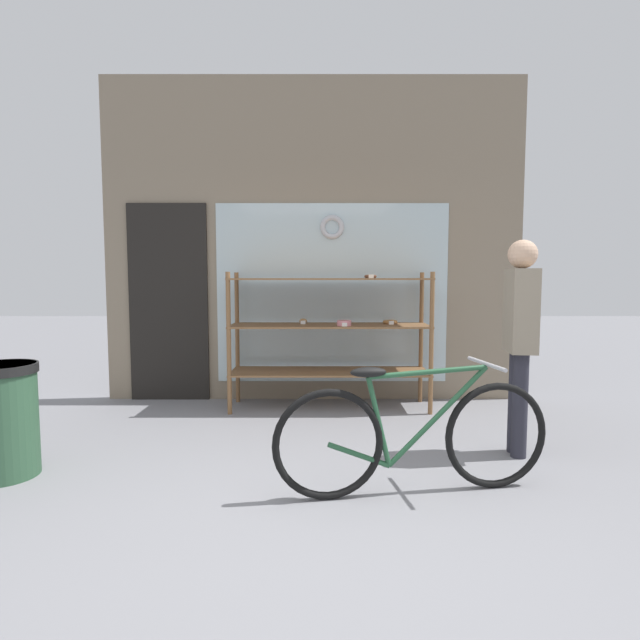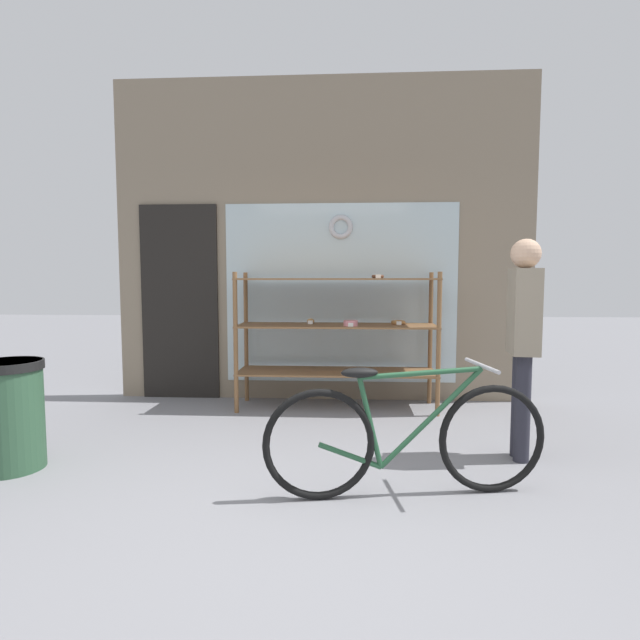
{
  "view_description": "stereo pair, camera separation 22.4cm",
  "coord_description": "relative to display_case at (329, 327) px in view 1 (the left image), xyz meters",
  "views": [
    {
      "loc": [
        0.07,
        -2.48,
        1.31
      ],
      "look_at": [
        0.08,
        1.09,
        1.01
      ],
      "focal_mm": 28.0,
      "sensor_mm": 36.0,
      "label": 1
    },
    {
      "loc": [
        0.3,
        -2.48,
        1.31
      ],
      "look_at": [
        0.08,
        1.09,
        1.01
      ],
      "focal_mm": 28.0,
      "sensor_mm": 36.0,
      "label": 2
    }
  ],
  "objects": [
    {
      "name": "ground_plane",
      "position": [
        -0.18,
        -2.49,
        -0.82
      ],
      "size": [
        30.0,
        30.0,
        0.0
      ],
      "primitive_type": "plane",
      "color": "gray"
    },
    {
      "name": "storefront_facade",
      "position": [
        -0.23,
        0.4,
        0.83
      ],
      "size": [
        4.45,
        0.13,
        3.42
      ],
      "color": "gray",
      "rests_on": "ground_plane"
    },
    {
      "name": "display_case",
      "position": [
        0.0,
        0.0,
        0.0
      ],
      "size": [
        1.98,
        0.53,
        1.37
      ],
      "color": "brown",
      "rests_on": "ground_plane"
    },
    {
      "name": "bicycle",
      "position": [
        0.46,
        -2.03,
        -0.46
      ],
      "size": [
        1.71,
        0.46,
        0.8
      ],
      "rotation": [
        0.0,
        0.0,
        0.16
      ],
      "color": "black",
      "rests_on": "ground_plane"
    },
    {
      "name": "pedestrian",
      "position": [
        1.36,
        -1.35,
        0.11
      ],
      "size": [
        0.22,
        0.34,
        1.59
      ],
      "rotation": [
        0.0,
        0.0,
        -1.69
      ],
      "color": "#282833",
      "rests_on": "ground_plane"
    },
    {
      "name": "trash_bin",
      "position": [
        -2.2,
        -1.76,
        -0.42
      ],
      "size": [
        0.45,
        0.45,
        0.75
      ],
      "color": "#2D5138",
      "rests_on": "ground_plane"
    }
  ]
}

